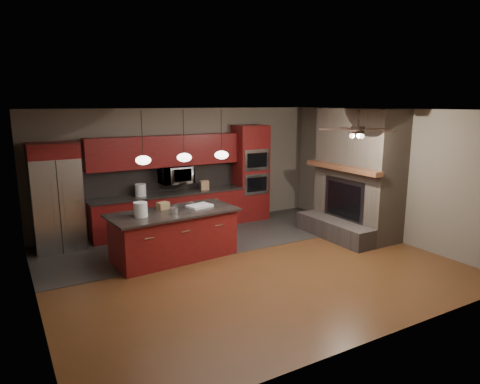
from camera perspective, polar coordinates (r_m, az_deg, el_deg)
ground at (r=7.99m, az=0.97°, el=-9.61°), size 7.00×7.00×0.00m
ceiling at (r=7.44m, az=1.04°, el=10.91°), size 7.00×6.00×0.02m
back_wall at (r=10.24m, az=-7.67°, el=3.18°), size 7.00×0.02×2.80m
right_wall at (r=9.83m, az=18.81°, el=2.29°), size 0.02×6.00×2.80m
left_wall at (r=6.56m, az=-26.26°, el=-2.79°), size 0.02×6.00×2.80m
slate_tile_patch at (r=9.48m, az=-4.65°, el=-6.12°), size 7.00×2.40×0.01m
fireplace_column at (r=9.78m, az=15.22°, el=1.85°), size 1.30×2.10×2.80m
back_cabinetry at (r=9.92m, az=-9.56°, el=-0.13°), size 3.59×0.64×2.20m
oven_tower at (r=10.76m, az=1.40°, el=2.57°), size 0.80×0.63×2.38m
microwave at (r=9.93m, az=-8.57°, el=2.29°), size 0.73×0.41×0.50m
refrigerator at (r=9.23m, az=-23.28°, el=-0.64°), size 0.93×0.75×2.16m
kitchen_island at (r=8.25m, az=-8.77°, el=-5.63°), size 2.48×1.28×0.92m
white_bucket at (r=7.82m, az=-13.13°, el=-2.29°), size 0.28×0.28×0.27m
paint_can at (r=7.94m, az=-8.81°, el=-2.52°), size 0.19×0.19×0.11m
paint_tray at (r=8.38m, az=-5.42°, el=-1.87°), size 0.52×0.42×0.05m
cardboard_box at (r=8.30m, az=-10.22°, el=-1.81°), size 0.25×0.21×0.14m
counter_bucket at (r=9.65m, az=-13.12°, el=0.25°), size 0.32×0.32×0.27m
counter_box at (r=10.15m, az=-4.78°, el=0.92°), size 0.21×0.18×0.22m
pendant_left at (r=7.46m, az=-12.78°, el=4.19°), size 0.26×0.26×0.92m
pendant_center at (r=7.72m, az=-7.44°, el=4.62°), size 0.26×0.26×0.92m
pendant_right at (r=8.03m, az=-2.48°, el=4.99°), size 0.26×0.26×0.92m
ceiling_fan at (r=7.93m, az=15.44°, el=8.07°), size 1.27×1.33×0.41m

